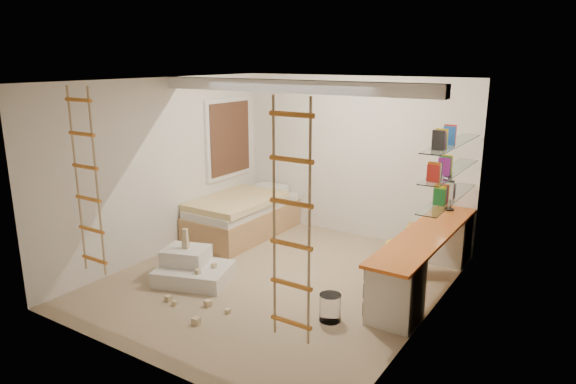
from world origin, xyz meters
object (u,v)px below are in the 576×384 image
Objects in this scene: bed at (243,216)px; play_platform at (192,268)px; swivel_chair at (400,256)px; desk at (425,258)px.

bed is 1.89m from play_platform.
swivel_chair reaches higher than play_platform.
desk is 1.40× the size of bed.
play_platform is at bearing -151.58° from desk.
swivel_chair is at bearing -3.12° from bed.
play_platform is (-2.66, -1.44, -0.24)m from desk.
desk is 2.53× the size of play_platform.
desk is at bearing -27.21° from swivel_chair.
desk is 3.22m from bed.
desk reaches higher than bed.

